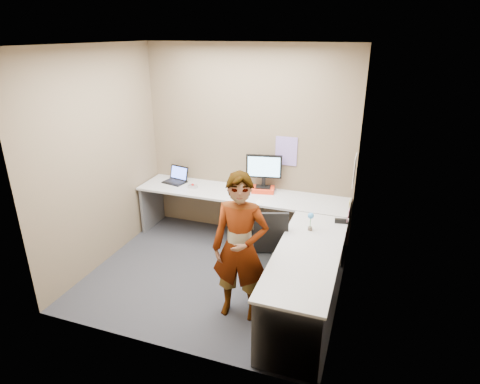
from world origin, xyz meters
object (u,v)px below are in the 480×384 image
at_px(monitor, 264,168).
at_px(office_chair, 271,264).
at_px(desk, 258,224).
at_px(person, 240,248).

xyz_separation_m(monitor, office_chair, (0.46, -1.26, -0.69)).
relative_size(desk, office_chair, 3.20).
bearing_deg(desk, monitor, 101.71).
bearing_deg(person, monitor, 92.89).
bearing_deg(monitor, desk, -89.34).
bearing_deg(desk, person, -84.23).
distance_m(desk, person, 0.99).
height_order(office_chair, person, person).
distance_m(desk, monitor, 0.91).
distance_m(desk, office_chair, 0.63).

